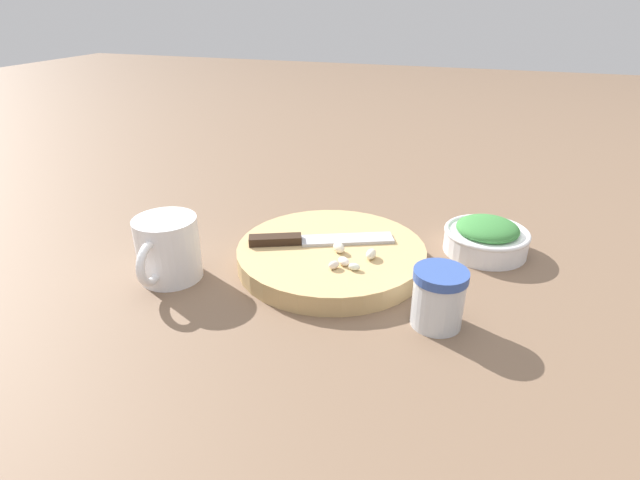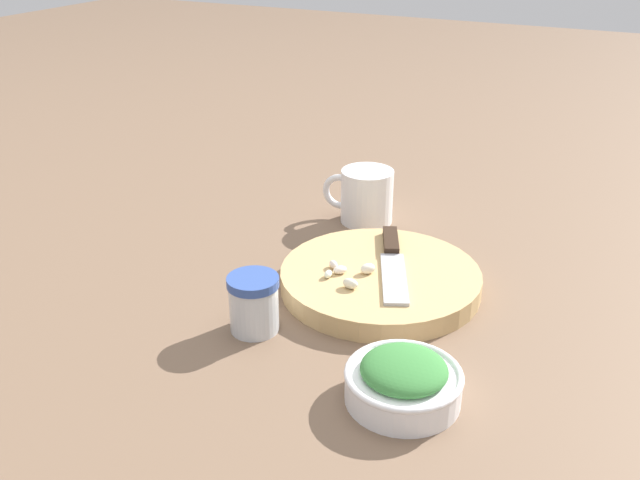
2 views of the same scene
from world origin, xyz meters
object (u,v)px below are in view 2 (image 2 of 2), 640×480
at_px(garlic_cloves, 349,273).
at_px(spice_jar, 254,303).
at_px(cutting_board, 380,280).
at_px(coffee_mug, 365,196).
at_px(herb_bowl, 403,380).
at_px(chef_knife, 392,259).

xyz_separation_m(garlic_cloves, spice_jar, (-0.13, 0.07, 0.00)).
relative_size(cutting_board, coffee_mug, 2.29).
relative_size(herb_bowl, coffee_mug, 1.06).
xyz_separation_m(cutting_board, coffee_mug, (0.21, 0.11, 0.03)).
relative_size(chef_knife, coffee_mug, 1.72).
height_order(garlic_cloves, spice_jar, spice_jar).
height_order(garlic_cloves, coffee_mug, coffee_mug).
distance_m(herb_bowl, coffee_mug, 0.50).
relative_size(cutting_board, spice_jar, 3.74).
xyz_separation_m(cutting_board, spice_jar, (-0.17, 0.11, 0.02)).
bearing_deg(spice_jar, cutting_board, -31.91).
bearing_deg(garlic_cloves, spice_jar, 151.01).
bearing_deg(chef_knife, spice_jar, 37.51).
bearing_deg(garlic_cloves, herb_bowl, -141.00).
distance_m(cutting_board, herb_bowl, 0.25).
height_order(cutting_board, herb_bowl, herb_bowl).
bearing_deg(herb_bowl, chef_knife, 23.67).
bearing_deg(coffee_mug, herb_bowl, -151.96).
bearing_deg(coffee_mug, chef_knife, -146.27).
bearing_deg(chef_knife, herb_bowl, 90.01).
xyz_separation_m(garlic_cloves, coffee_mug, (0.25, 0.08, 0.01)).
bearing_deg(herb_bowl, spice_jar, 77.06).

